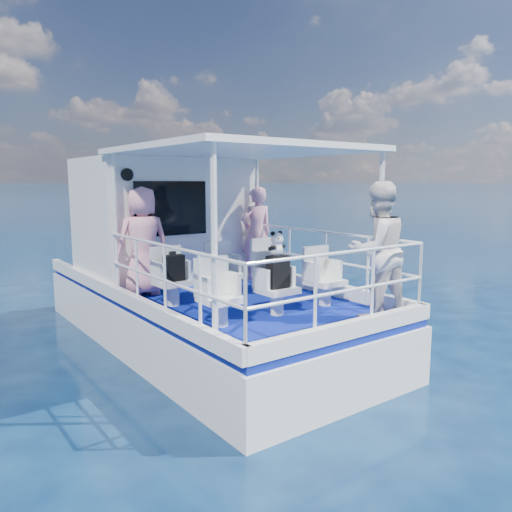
{
  "coord_description": "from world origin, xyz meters",
  "views": [
    {
      "loc": [
        -4.13,
        -6.25,
        2.69
      ],
      "look_at": [
        0.16,
        -0.4,
        1.61
      ],
      "focal_mm": 35.0,
      "sensor_mm": 36.0,
      "label": 1
    }
  ],
  "objects_px": {
    "passenger_port_fwd": "(143,242)",
    "panda": "(276,244)",
    "passenger_stbd_aft": "(377,250)",
    "backpack_center": "(278,272)"
  },
  "relations": [
    {
      "from": "passenger_port_fwd",
      "to": "panda",
      "type": "xyz_separation_m",
      "value": [
        0.92,
        -2.21,
        0.12
      ]
    },
    {
      "from": "backpack_center",
      "to": "panda",
      "type": "relative_size",
      "value": 1.34
    },
    {
      "from": "panda",
      "to": "passenger_stbd_aft",
      "type": "bearing_deg",
      "value": -39.24
    },
    {
      "from": "passenger_stbd_aft",
      "to": "backpack_center",
      "type": "distance_m",
      "value": 1.33
    },
    {
      "from": "passenger_port_fwd",
      "to": "backpack_center",
      "type": "xyz_separation_m",
      "value": [
        0.94,
        -2.22,
        -0.26
      ]
    },
    {
      "from": "passenger_port_fwd",
      "to": "backpack_center",
      "type": "distance_m",
      "value": 2.43
    },
    {
      "from": "passenger_port_fwd",
      "to": "backpack_center",
      "type": "relative_size",
      "value": 3.93
    },
    {
      "from": "passenger_port_fwd",
      "to": "passenger_stbd_aft",
      "type": "distance_m",
      "value": 3.62
    },
    {
      "from": "panda",
      "to": "passenger_port_fwd",
      "type": "bearing_deg",
      "value": 112.59
    },
    {
      "from": "backpack_center",
      "to": "panda",
      "type": "bearing_deg",
      "value": 148.95
    }
  ]
}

